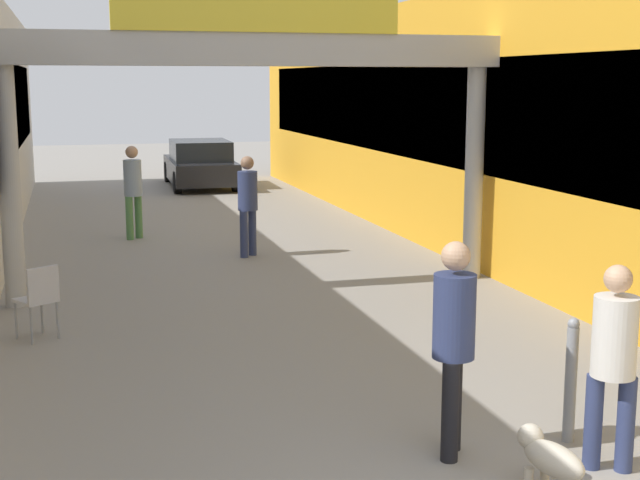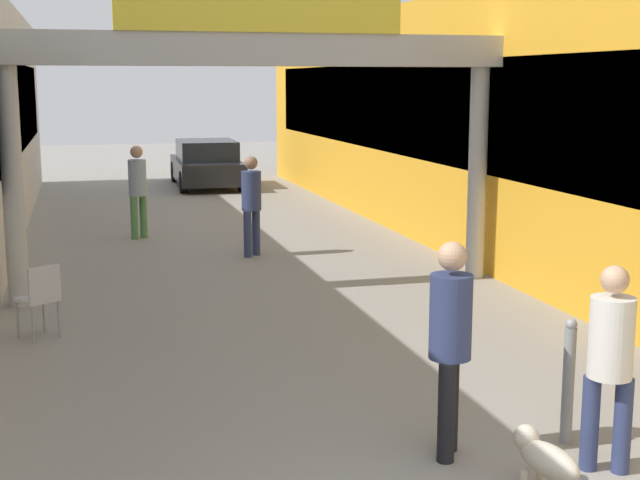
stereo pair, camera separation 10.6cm
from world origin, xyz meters
The scene contains 10 objects.
storefront_right centered at (5.09, 11.00, 2.23)m, with size 3.00×26.00×4.46m.
arcade_sign_gateway centered at (0.00, 8.57, 3.07)m, with size 7.40×0.47×4.29m.
pedestrian_with_dog centered at (1.37, 1.93, 0.93)m, with size 0.46×0.46×1.64m.
pedestrian_companion centered at (0.30, 2.51, 1.02)m, with size 0.46×0.46×1.77m.
pedestrian_carrying_crate centered at (0.34, 11.14, 1.00)m, with size 0.48×0.48×1.73m.
pedestrian_elderly_walking centered at (-1.43, 13.43, 1.03)m, with size 0.48×0.48×1.79m.
dog_on_leash centered at (0.69, 1.65, 0.30)m, with size 0.36×0.68×0.48m.
bollard_post_metal centered at (1.37, 2.50, 0.54)m, with size 0.10×0.10×1.07m.
cafe_chair_aluminium_nearer centered at (-2.99, 6.82, 0.54)m, with size 0.55×0.55×0.89m.
parked_car_black centered at (1.02, 21.62, 0.64)m, with size 1.87×4.04×1.33m.
Camera 2 is at (-2.47, -3.79, 3.00)m, focal length 50.00 mm.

